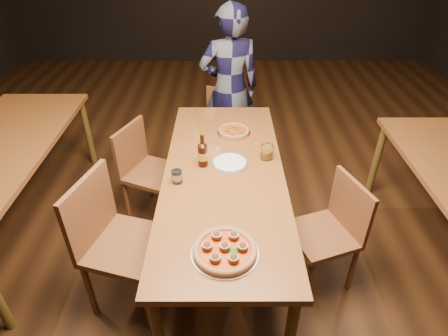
{
  "coord_description": "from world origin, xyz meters",
  "views": [
    {
      "loc": [
        -0.0,
        -2.04,
        2.19
      ],
      "look_at": [
        0.0,
        -0.05,
        0.82
      ],
      "focal_mm": 30.0,
      "sensor_mm": 36.0,
      "label": 1
    }
  ],
  "objects_px": {
    "chair_end": "(217,131)",
    "chair_main_nw": "(127,245)",
    "table_main": "(224,181)",
    "chair_main_e": "(322,234)",
    "water_glass": "(177,177)",
    "plate_stack": "(230,163)",
    "amber_glass": "(267,151)",
    "pizza_margherita": "(234,131)",
    "beer_bottle": "(203,155)",
    "pizza_meatball": "(225,250)",
    "diner": "(229,89)",
    "chair_main_sw": "(153,172)"
  },
  "relations": [
    {
      "from": "chair_main_e",
      "to": "beer_bottle",
      "type": "xyz_separation_m",
      "value": [
        -0.79,
        0.33,
        0.41
      ]
    },
    {
      "from": "water_glass",
      "to": "diner",
      "type": "height_order",
      "value": "diner"
    },
    {
      "from": "amber_glass",
      "to": "pizza_meatball",
      "type": "bearing_deg",
      "value": -108.46
    },
    {
      "from": "chair_end",
      "to": "chair_main_sw",
      "type": "bearing_deg",
      "value": -101.42
    },
    {
      "from": "pizza_margherita",
      "to": "amber_glass",
      "type": "bearing_deg",
      "value": -58.62
    },
    {
      "from": "chair_end",
      "to": "amber_glass",
      "type": "height_order",
      "value": "amber_glass"
    },
    {
      "from": "chair_main_sw",
      "to": "beer_bottle",
      "type": "bearing_deg",
      "value": -107.31
    },
    {
      "from": "plate_stack",
      "to": "diner",
      "type": "xyz_separation_m",
      "value": [
        0.01,
        1.23,
        0.03
      ]
    },
    {
      "from": "pizza_margherita",
      "to": "beer_bottle",
      "type": "height_order",
      "value": "beer_bottle"
    },
    {
      "from": "pizza_margherita",
      "to": "chair_main_nw",
      "type": "bearing_deg",
      "value": -125.45
    },
    {
      "from": "pizza_meatball",
      "to": "plate_stack",
      "type": "distance_m",
      "value": 0.81
    },
    {
      "from": "chair_end",
      "to": "plate_stack",
      "type": "bearing_deg",
      "value": -60.52
    },
    {
      "from": "chair_main_e",
      "to": "pizza_margherita",
      "type": "bearing_deg",
      "value": -163.63
    },
    {
      "from": "table_main",
      "to": "amber_glass",
      "type": "xyz_separation_m",
      "value": [
        0.3,
        0.18,
        0.13
      ]
    },
    {
      "from": "table_main",
      "to": "pizza_meatball",
      "type": "relative_size",
      "value": 5.72
    },
    {
      "from": "chair_main_sw",
      "to": "chair_end",
      "type": "xyz_separation_m",
      "value": [
        0.52,
        0.73,
        -0.02
      ]
    },
    {
      "from": "chair_main_nw",
      "to": "water_glass",
      "type": "xyz_separation_m",
      "value": [
        0.3,
        0.3,
        0.3
      ]
    },
    {
      "from": "water_glass",
      "to": "diner",
      "type": "relative_size",
      "value": 0.05
    },
    {
      "from": "table_main",
      "to": "beer_bottle",
      "type": "distance_m",
      "value": 0.23
    },
    {
      "from": "pizza_meatball",
      "to": "pizza_margherita",
      "type": "xyz_separation_m",
      "value": [
        0.07,
        1.25,
        -0.01
      ]
    },
    {
      "from": "water_glass",
      "to": "diner",
      "type": "bearing_deg",
      "value": 76.09
    },
    {
      "from": "plate_stack",
      "to": "water_glass",
      "type": "bearing_deg",
      "value": -149.76
    },
    {
      "from": "chair_main_nw",
      "to": "amber_glass",
      "type": "distance_m",
      "value": 1.12
    },
    {
      "from": "table_main",
      "to": "beer_bottle",
      "type": "xyz_separation_m",
      "value": [
        -0.14,
        0.09,
        0.16
      ]
    },
    {
      "from": "chair_main_nw",
      "to": "pizza_meatball",
      "type": "relative_size",
      "value": 2.81
    },
    {
      "from": "chair_end",
      "to": "diner",
      "type": "relative_size",
      "value": 0.52
    },
    {
      "from": "water_glass",
      "to": "plate_stack",
      "type": "bearing_deg",
      "value": 30.24
    },
    {
      "from": "pizza_meatball",
      "to": "pizza_margherita",
      "type": "distance_m",
      "value": 1.26
    },
    {
      "from": "beer_bottle",
      "to": "diner",
      "type": "height_order",
      "value": "diner"
    },
    {
      "from": "water_glass",
      "to": "chair_end",
      "type": "bearing_deg",
      "value": 79.62
    },
    {
      "from": "chair_main_e",
      "to": "diner",
      "type": "xyz_separation_m",
      "value": [
        -0.6,
        1.57,
        0.37
      ]
    },
    {
      "from": "water_glass",
      "to": "amber_glass",
      "type": "distance_m",
      "value": 0.66
    },
    {
      "from": "chair_end",
      "to": "diner",
      "type": "distance_m",
      "value": 0.42
    },
    {
      "from": "pizza_meatball",
      "to": "diner",
      "type": "bearing_deg",
      "value": 88.56
    },
    {
      "from": "chair_end",
      "to": "chair_main_nw",
      "type": "bearing_deg",
      "value": -84.49
    },
    {
      "from": "chair_main_e",
      "to": "beer_bottle",
      "type": "bearing_deg",
      "value": -132.35
    },
    {
      "from": "water_glass",
      "to": "chair_main_nw",
      "type": "bearing_deg",
      "value": -134.46
    },
    {
      "from": "chair_main_e",
      "to": "plate_stack",
      "type": "relative_size",
      "value": 3.51
    },
    {
      "from": "amber_glass",
      "to": "chair_end",
      "type": "bearing_deg",
      "value": 109.88
    },
    {
      "from": "table_main",
      "to": "water_glass",
      "type": "bearing_deg",
      "value": -160.58
    },
    {
      "from": "table_main",
      "to": "plate_stack",
      "type": "distance_m",
      "value": 0.13
    },
    {
      "from": "chair_main_nw",
      "to": "water_glass",
      "type": "relative_size",
      "value": 11.48
    },
    {
      "from": "table_main",
      "to": "plate_stack",
      "type": "bearing_deg",
      "value": 66.68
    },
    {
      "from": "chair_main_sw",
      "to": "pizza_margherita",
      "type": "relative_size",
      "value": 3.28
    },
    {
      "from": "chair_main_nw",
      "to": "pizza_meatball",
      "type": "distance_m",
      "value": 0.73
    },
    {
      "from": "pizza_margherita",
      "to": "water_glass",
      "type": "distance_m",
      "value": 0.75
    },
    {
      "from": "chair_end",
      "to": "pizza_margherita",
      "type": "height_order",
      "value": "chair_end"
    },
    {
      "from": "pizza_margherita",
      "to": "beer_bottle",
      "type": "relative_size",
      "value": 1.1
    },
    {
      "from": "table_main",
      "to": "chair_main_e",
      "type": "height_order",
      "value": "chair_main_e"
    },
    {
      "from": "chair_main_e",
      "to": "amber_glass",
      "type": "bearing_deg",
      "value": -160.0
    }
  ]
}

